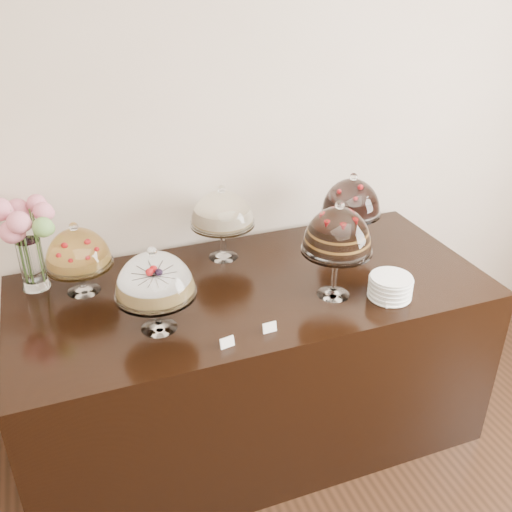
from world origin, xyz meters
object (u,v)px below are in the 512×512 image
object	(u,v)px
flower_vase	(25,232)
plate_stack	(390,287)
cake_stand_dark_choco	(352,200)
cake_stand_fruit_tart	(77,251)
cake_stand_choco_layer	(338,233)
display_counter	(253,361)
cake_stand_sugar_sponge	(155,279)
cake_stand_cheesecake	(222,211)

from	to	relation	value
flower_vase	plate_stack	size ratio (longest dim) A/B	2.29
cake_stand_dark_choco	cake_stand_fruit_tart	bearing A→B (deg)	179.37
cake_stand_fruit_tart	plate_stack	bearing A→B (deg)	-22.82
cake_stand_choco_layer	cake_stand_dark_choco	distance (m)	0.52
display_counter	plate_stack	world-z (taller)	plate_stack
cake_stand_choco_layer	plate_stack	distance (m)	0.36
display_counter	cake_stand_sugar_sponge	xyz separation A→B (m)	(-0.48, -0.18, 0.69)
flower_vase	plate_stack	distance (m)	1.65
display_counter	cake_stand_sugar_sponge	size ratio (longest dim) A/B	5.82
display_counter	plate_stack	bearing A→B (deg)	-30.02
cake_stand_cheesecake	plate_stack	bearing A→B (deg)	-47.10
display_counter	plate_stack	distance (m)	0.80
display_counter	cake_stand_fruit_tart	distance (m)	1.02
display_counter	cake_stand_fruit_tart	bearing A→B (deg)	162.99
cake_stand_sugar_sponge	cake_stand_cheesecake	size ratio (longest dim) A/B	0.97
cake_stand_fruit_tart	flower_vase	size ratio (longest dim) A/B	0.79
plate_stack	cake_stand_cheesecake	bearing A→B (deg)	132.90
cake_stand_cheesecake	plate_stack	world-z (taller)	cake_stand_cheesecake
display_counter	cake_stand_cheesecake	distance (m)	0.77
cake_stand_sugar_sponge	cake_stand_choco_layer	distance (m)	0.80
cake_stand_cheesecake	cake_stand_dark_choco	bearing A→B (deg)	-8.85
cake_stand_sugar_sponge	cake_stand_fruit_tart	size ratio (longest dim) A/B	1.09
cake_stand_sugar_sponge	cake_stand_cheesecake	world-z (taller)	cake_stand_cheesecake
cake_stand_dark_choco	flower_vase	size ratio (longest dim) A/B	0.92
cake_stand_dark_choco	flower_vase	xyz separation A→B (m)	(-1.57, 0.15, 0.02)
display_counter	cake_stand_fruit_tart	size ratio (longest dim) A/B	6.37
cake_stand_cheesecake	cake_stand_fruit_tart	world-z (taller)	cake_stand_cheesecake
cake_stand_choco_layer	cake_stand_fruit_tart	distance (m)	1.15
cake_stand_sugar_sponge	plate_stack	distance (m)	1.05
display_counter	flower_vase	xyz separation A→B (m)	(-0.95, 0.36, 0.72)
cake_stand_cheesecake	cake_stand_dark_choco	xyz separation A→B (m)	(0.66, -0.10, 0.00)
cake_stand_cheesecake	cake_stand_fruit_tart	xyz separation A→B (m)	(-0.70, -0.09, -0.05)
cake_stand_choco_layer	cake_stand_sugar_sponge	bearing A→B (deg)	178.53
display_counter	cake_stand_cheesecake	xyz separation A→B (m)	(-0.04, 0.31, 0.70)
cake_stand_choco_layer	cake_stand_fruit_tart	bearing A→B (deg)	157.89
cake_stand_choco_layer	flower_vase	world-z (taller)	cake_stand_choco_layer
cake_stand_choco_layer	cake_stand_dark_choco	world-z (taller)	cake_stand_choco_layer
cake_stand_sugar_sponge	flower_vase	size ratio (longest dim) A/B	0.86
cake_stand_cheesecake	flower_vase	xyz separation A→B (m)	(-0.91, 0.04, 0.02)
cake_stand_choco_layer	plate_stack	bearing A→B (deg)	-26.06
display_counter	cake_stand_sugar_sponge	distance (m)	0.86
cake_stand_sugar_sponge	cake_stand_dark_choco	bearing A→B (deg)	19.77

